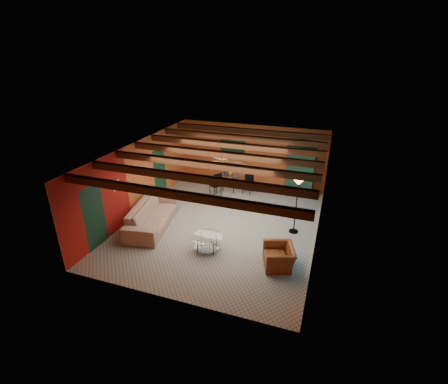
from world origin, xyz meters
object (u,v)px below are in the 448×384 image
at_px(coffee_table, 207,243).
at_px(dining_table, 230,179).
at_px(armchair, 279,256).
at_px(floor_lamp, 296,206).
at_px(vase, 231,166).
at_px(sofa, 153,215).
at_px(potted_plant, 303,142).
at_px(armoire, 300,170).

height_order(coffee_table, dining_table, dining_table).
bearing_deg(coffee_table, armchair, -1.28).
bearing_deg(dining_table, floor_lamp, -39.51).
distance_m(dining_table, vase, 0.61).
relative_size(sofa, armchair, 2.99).
relative_size(floor_lamp, vase, 10.40).
height_order(coffee_table, floor_lamp, floor_lamp).
height_order(armchair, potted_plant, potted_plant).
relative_size(armchair, armoire, 0.48).
bearing_deg(sofa, floor_lamp, -86.89).
bearing_deg(coffee_table, floor_lamp, 39.62).
distance_m(sofa, dining_table, 4.10).
bearing_deg(armchair, vase, -166.20).
distance_m(armchair, coffee_table, 2.24).
xyz_separation_m(sofa, coffee_table, (2.37, -0.79, -0.17)).
xyz_separation_m(coffee_table, dining_table, (-0.74, 4.56, 0.27)).
bearing_deg(sofa, vase, -34.20).
distance_m(armoire, potted_plant, 1.23).
bearing_deg(armoire, coffee_table, -98.18).
height_order(coffee_table, potted_plant, potted_plant).
xyz_separation_m(armchair, potted_plant, (-0.15, 5.45, 1.91)).
distance_m(potted_plant, vase, 3.15).
distance_m(armchair, dining_table, 5.49).
relative_size(coffee_table, dining_table, 0.48).
relative_size(armchair, floor_lamp, 0.48).
xyz_separation_m(sofa, floor_lamp, (4.75, 1.18, 0.57)).
xyz_separation_m(sofa, armchair, (4.61, -0.84, -0.11)).
xyz_separation_m(armoire, potted_plant, (0.00, 0.00, 1.23)).
xyz_separation_m(armchair, floor_lamp, (0.15, 2.03, 0.67)).
distance_m(sofa, vase, 4.16).
height_order(armchair, armoire, armoire).
bearing_deg(armoire, vase, -150.48).
distance_m(coffee_table, potted_plant, 6.12).
xyz_separation_m(coffee_table, vase, (-0.74, 4.56, 0.88)).
relative_size(potted_plant, vase, 2.55).
height_order(sofa, coffee_table, sofa).
bearing_deg(armoire, floor_lamp, -72.08).
xyz_separation_m(dining_table, potted_plant, (2.84, 0.84, 1.70)).
relative_size(armoire, potted_plant, 4.11).
distance_m(floor_lamp, vase, 4.06).
relative_size(sofa, dining_table, 1.43).
distance_m(sofa, armoire, 6.43).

